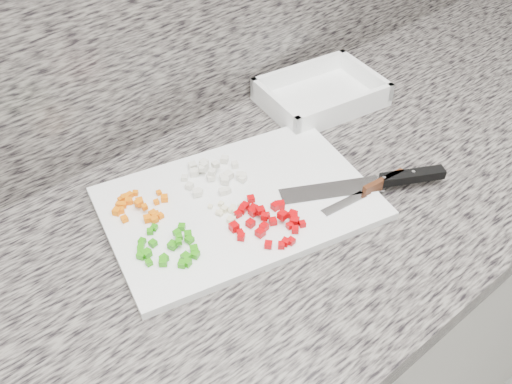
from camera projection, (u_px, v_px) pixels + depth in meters
countertop at (232, 244)px, 0.92m from camera, size 3.96×0.64×0.04m
cutting_board at (239, 203)px, 0.95m from camera, size 0.49×0.38×0.01m
carrot_pile at (139, 206)px, 0.92m from camera, size 0.09×0.09×0.02m
onion_pile at (213, 175)px, 0.98m from camera, size 0.11×0.10×0.02m
green_pepper_pile at (169, 248)px, 0.85m from camera, size 0.10×0.11×0.02m
red_pepper_pile at (267, 220)px, 0.90m from camera, size 0.11×0.13×0.02m
garlic_pile at (228, 211)px, 0.92m from camera, size 0.05×0.06×0.01m
chef_knife at (385, 181)px, 0.97m from camera, size 0.27×0.16×0.02m
paring_knife at (374, 187)px, 0.96m from camera, size 0.17×0.03×0.02m
tray at (321, 95)px, 1.17m from camera, size 0.26×0.21×0.05m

